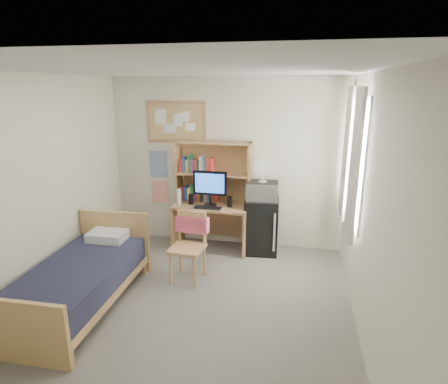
% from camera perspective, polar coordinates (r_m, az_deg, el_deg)
% --- Properties ---
extents(floor, '(3.60, 4.20, 0.02)m').
position_cam_1_polar(floor, '(4.41, -5.36, -18.21)').
color(floor, slate).
rests_on(floor, ground).
extents(ceiling, '(3.60, 4.20, 0.02)m').
position_cam_1_polar(ceiling, '(3.66, -6.45, 18.06)').
color(ceiling, white).
rests_on(ceiling, wall_back).
extents(wall_back, '(3.60, 0.04, 2.60)m').
position_cam_1_polar(wall_back, '(5.81, 0.25, 4.38)').
color(wall_back, silver).
rests_on(wall_back, floor).
extents(wall_front, '(3.60, 0.04, 2.60)m').
position_cam_1_polar(wall_front, '(2.11, -23.80, -18.69)').
color(wall_front, silver).
rests_on(wall_front, floor).
extents(wall_left, '(0.04, 4.20, 2.60)m').
position_cam_1_polar(wall_left, '(4.68, -27.42, -0.24)').
color(wall_left, silver).
rests_on(wall_left, floor).
extents(wall_right, '(0.04, 4.20, 2.60)m').
position_cam_1_polar(wall_right, '(3.74, 21.61, -3.28)').
color(wall_right, silver).
rests_on(wall_right, floor).
extents(window_unit, '(0.10, 1.40, 1.70)m').
position_cam_1_polar(window_unit, '(4.81, 19.04, 4.75)').
color(window_unit, white).
rests_on(window_unit, wall_right).
extents(curtain_left, '(0.04, 0.55, 1.70)m').
position_cam_1_polar(curtain_left, '(4.41, 19.28, 3.80)').
color(curtain_left, silver).
rests_on(curtain_left, wall_right).
extents(curtain_right, '(0.04, 0.55, 1.70)m').
position_cam_1_polar(curtain_right, '(5.19, 18.18, 5.59)').
color(curtain_right, silver).
rests_on(curtain_right, wall_right).
extents(bulletin_board, '(0.94, 0.03, 0.64)m').
position_cam_1_polar(bulletin_board, '(5.90, -7.35, 10.52)').
color(bulletin_board, tan).
rests_on(bulletin_board, wall_back).
extents(poster_wave, '(0.30, 0.01, 0.42)m').
position_cam_1_polar(poster_wave, '(6.11, -9.96, 4.24)').
color(poster_wave, '#264B99').
rests_on(poster_wave, wall_back).
extents(poster_japan, '(0.28, 0.01, 0.36)m').
position_cam_1_polar(poster_japan, '(6.22, -9.76, -0.00)').
color(poster_japan, '#E44628').
rests_on(poster_japan, wall_back).
extents(desk, '(1.17, 0.61, 0.72)m').
position_cam_1_polar(desk, '(5.82, -1.92, -5.27)').
color(desk, tan).
rests_on(desk, floor).
extents(desk_chair, '(0.49, 0.49, 0.90)m').
position_cam_1_polar(desk_chair, '(4.88, -5.65, -8.48)').
color(desk_chair, tan).
rests_on(desk_chair, floor).
extents(mini_fridge, '(0.52, 0.52, 0.84)m').
position_cam_1_polar(mini_fridge, '(5.71, 5.70, -5.09)').
color(mini_fridge, black).
rests_on(mini_fridge, floor).
extents(bed, '(0.96, 1.87, 0.51)m').
position_cam_1_polar(bed, '(4.70, -21.29, -13.22)').
color(bed, black).
rests_on(bed, floor).
extents(hutch, '(1.16, 0.33, 0.94)m').
position_cam_1_polar(hutch, '(5.71, -1.61, 3.06)').
color(hutch, tan).
rests_on(hutch, desk).
extents(monitor, '(0.51, 0.05, 0.54)m').
position_cam_1_polar(monitor, '(5.56, -2.14, 0.57)').
color(monitor, black).
rests_on(monitor, desk).
extents(keyboard, '(0.40, 0.14, 0.02)m').
position_cam_1_polar(keyboard, '(5.51, -2.50, -2.41)').
color(keyboard, black).
rests_on(keyboard, desk).
extents(speaker_left, '(0.07, 0.07, 0.16)m').
position_cam_1_polar(speaker_left, '(5.70, -5.04, -1.09)').
color(speaker_left, black).
rests_on(speaker_left, desk).
extents(speaker_right, '(0.07, 0.07, 0.16)m').
position_cam_1_polar(speaker_right, '(5.55, 0.87, -1.51)').
color(speaker_right, black).
rests_on(speaker_right, desk).
extents(water_bottle, '(0.07, 0.07, 0.24)m').
position_cam_1_polar(water_bottle, '(5.71, -6.89, -0.70)').
color(water_bottle, white).
rests_on(water_bottle, desk).
extents(hoodie, '(0.45, 0.17, 0.21)m').
position_cam_1_polar(hoodie, '(4.95, -4.86, -4.95)').
color(hoodie, '#DE546E').
rests_on(hoodie, desk_chair).
extents(microwave, '(0.48, 0.37, 0.26)m').
position_cam_1_polar(microwave, '(5.52, 5.85, 0.20)').
color(microwave, silver).
rests_on(microwave, mini_fridge).
extents(desk_fan, '(0.28, 0.28, 0.33)m').
position_cam_1_polar(desk_fan, '(5.45, 5.93, 3.19)').
color(desk_fan, white).
rests_on(desk_fan, microwave).
extents(pillow, '(0.48, 0.34, 0.11)m').
position_cam_1_polar(pillow, '(5.15, -17.34, -6.39)').
color(pillow, white).
rests_on(pillow, bed).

